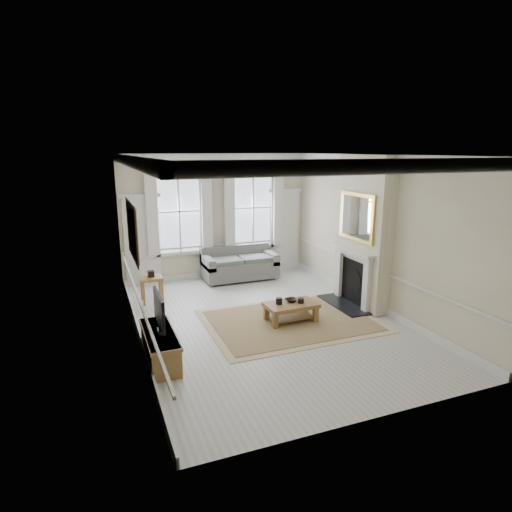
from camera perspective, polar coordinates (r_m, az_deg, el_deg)
name	(u,v)px	position (r m, az deg, el deg)	size (l,w,h in m)	color
floor	(267,321)	(9.05, 1.41, -8.69)	(7.20, 7.20, 0.00)	#B7B5AD
ceiling	(268,155)	(8.35, 1.56, 13.37)	(7.20, 7.20, 0.00)	white
back_wall	(217,216)	(11.89, -5.26, 5.28)	(5.20, 5.20, 0.00)	beige
left_wall	(133,253)	(7.93, -16.12, 0.39)	(7.20, 7.20, 0.00)	beige
right_wall	(375,233)	(9.83, 15.63, 2.98)	(7.20, 7.20, 0.00)	beige
window_left	(179,211)	(11.57, -10.23, 5.87)	(1.26, 0.20, 2.20)	#B2BCC6
window_right	(253,208)	(12.14, -0.42, 6.47)	(1.26, 0.20, 2.20)	#B2BCC6
door_left	(142,242)	(11.56, -14.95, 1.84)	(0.90, 0.08, 2.30)	silver
door_right	(284,231)	(12.66, 3.81, 3.31)	(0.90, 0.08, 2.30)	silver
painting	(132,231)	(8.16, -16.21, 3.27)	(0.05, 1.66, 1.06)	#AB7E1D
chimney_breast	(363,232)	(9.88, 14.13, 3.13)	(0.35, 1.70, 3.38)	beige
hearth	(343,305)	(10.09, 11.58, -6.39)	(0.55, 1.50, 0.05)	black
fireplace	(352,274)	(9.98, 12.74, -2.40)	(0.21, 1.45, 1.33)	silver
mirror	(356,217)	(9.70, 13.21, 5.09)	(0.06, 1.26, 1.06)	gold
sofa	(239,266)	(11.84, -2.27, -1.28)	(2.00, 0.97, 0.89)	#61615E
side_table	(151,281)	(10.31, -13.78, -3.29)	(0.50, 0.50, 0.61)	brown
rug	(291,321)	(9.07, 4.64, -8.61)	(3.50, 2.60, 0.02)	#8C6948
coffee_table	(291,307)	(8.95, 4.68, -6.77)	(1.09, 0.65, 0.40)	brown
ceramic_pot_a	(279,301)	(8.85, 3.09, -6.01)	(0.13, 0.13, 0.13)	black
ceramic_pot_b	(301,301)	(8.95, 6.00, -5.94)	(0.13, 0.13, 0.10)	black
bowl	(291,300)	(9.02, 4.70, -5.87)	(0.24, 0.24, 0.06)	black
tv_stand	(160,347)	(7.56, -12.67, -11.70)	(0.46, 1.44, 0.52)	brown
tv	(159,310)	(7.30, -12.76, -7.05)	(0.08, 0.90, 0.68)	black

